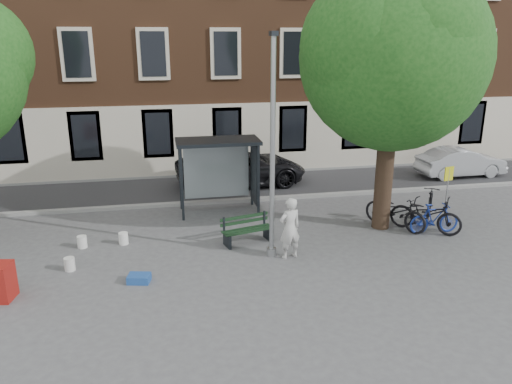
{
  "coord_description": "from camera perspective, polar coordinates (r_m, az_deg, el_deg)",
  "views": [
    {
      "loc": [
        -2.95,
        -12.72,
        5.95
      ],
      "look_at": [
        -0.12,
        1.67,
        1.4
      ],
      "focal_mm": 35.0,
      "sensor_mm": 36.0,
      "label": 1
    }
  ],
  "objects": [
    {
      "name": "ground",
      "position": [
        14.35,
        1.78,
        -7.27
      ],
      "size": [
        90.0,
        90.0,
        0.0
      ],
      "primitive_type": "plane",
      "color": "#4C4C4F",
      "rests_on": "ground"
    },
    {
      "name": "tree_right",
      "position": [
        15.73,
        15.73,
        15.41
      ],
      "size": [
        5.76,
        5.6,
        8.2
      ],
      "color": "black",
      "rests_on": "ground"
    },
    {
      "name": "car_dark",
      "position": [
        20.92,
        -1.7,
        2.85
      ],
      "size": [
        5.66,
        3.09,
        1.51
      ],
      "primitive_type": "imported",
      "rotation": [
        0.0,
        0.0,
        1.68
      ],
      "color": "black",
      "rests_on": "ground"
    },
    {
      "name": "road",
      "position": [
        20.81,
        -2.5,
        0.62
      ],
      "size": [
        40.0,
        4.0,
        0.01
      ],
      "primitive_type": "cube",
      "color": "#28282B",
      "rests_on": "ground"
    },
    {
      "name": "painter",
      "position": [
        13.91,
        3.89,
        -4.15
      ],
      "size": [
        0.73,
        0.58,
        1.77
      ],
      "primitive_type": "imported",
      "rotation": [
        0.0,
        0.0,
        3.41
      ],
      "color": "silver",
      "rests_on": "ground"
    },
    {
      "name": "curb_near",
      "position": [
        18.9,
        -1.58,
        -0.92
      ],
      "size": [
        40.0,
        0.25,
        0.12
      ],
      "primitive_type": "cube",
      "color": "gray",
      "rests_on": "ground"
    },
    {
      "name": "bucket_a",
      "position": [
        14.31,
        -20.53,
        -7.72
      ],
      "size": [
        0.36,
        0.36,
        0.36
      ],
      "primitive_type": "cylinder",
      "rotation": [
        0.0,
        0.0,
        -0.39
      ],
      "color": "silver",
      "rests_on": "ground"
    },
    {
      "name": "bus_shelter",
      "position": [
        17.46,
        -3.11,
        3.86
      ],
      "size": [
        2.85,
        1.45,
        2.62
      ],
      "color": "#1E2328",
      "rests_on": "ground"
    },
    {
      "name": "bike_d",
      "position": [
        17.84,
        19.26,
        -1.41
      ],
      "size": [
        1.41,
        1.78,
        1.08
      ],
      "primitive_type": "imported",
      "rotation": [
        0.0,
        0.0,
        2.56
      ],
      "color": "black",
      "rests_on": "ground"
    },
    {
      "name": "lamppost",
      "position": [
        13.44,
        1.89,
        3.6
      ],
      "size": [
        0.28,
        0.35,
        6.11
      ],
      "color": "#9EA0A3",
      "rests_on": "ground"
    },
    {
      "name": "car_silver",
      "position": [
        24.06,
        22.37,
        3.18
      ],
      "size": [
        3.95,
        1.49,
        1.29
      ],
      "primitive_type": "imported",
      "rotation": [
        0.0,
        0.0,
        1.6
      ],
      "color": "#ACAFB4",
      "rests_on": "ground"
    },
    {
      "name": "bike_a",
      "position": [
        16.76,
        18.82,
        -2.38
      ],
      "size": [
        2.2,
        2.06,
        1.18
      ],
      "primitive_type": "imported",
      "rotation": [
        0.0,
        0.0,
        0.85
      ],
      "color": "black",
      "rests_on": "ground"
    },
    {
      "name": "notice_sign",
      "position": [
        17.15,
        21.08,
        0.98
      ],
      "size": [
        0.35,
        0.11,
        2.03
      ],
      "rotation": [
        0.0,
        0.0,
        0.22
      ],
      "color": "#9EA0A3",
      "rests_on": "ground"
    },
    {
      "name": "curb_far",
      "position": [
        22.7,
        -3.27,
        2.17
      ],
      "size": [
        40.0,
        0.25,
        0.12
      ],
      "primitive_type": "cube",
      "color": "gray",
      "rests_on": "ground"
    },
    {
      "name": "bucket_b",
      "position": [
        15.66,
        -19.26,
        -5.4
      ],
      "size": [
        0.35,
        0.35,
        0.36
      ],
      "primitive_type": "cylinder",
      "rotation": [
        0.0,
        0.0,
        -0.28
      ],
      "color": "white",
      "rests_on": "ground"
    },
    {
      "name": "bench",
      "position": [
        15.08,
        -1.03,
        -4.47
      ],
      "size": [
        1.65,
        0.89,
        0.81
      ],
      "rotation": [
        0.0,
        0.0,
        0.26
      ],
      "color": "#1E2328",
      "rests_on": "ground"
    },
    {
      "name": "bike_b",
      "position": [
        16.73,
        19.73,
        -2.86
      ],
      "size": [
        1.65,
        0.5,
        0.99
      ],
      "primitive_type": "imported",
      "rotation": [
        0.0,
        0.0,
        1.55
      ],
      "color": "navy",
      "rests_on": "ground"
    },
    {
      "name": "building_row",
      "position": [
        25.91,
        -4.84,
        19.5
      ],
      "size": [
        30.0,
        8.0,
        14.0
      ],
      "primitive_type": "cube",
      "color": "brown",
      "rests_on": "ground"
    },
    {
      "name": "bucket_c",
      "position": [
        15.56,
        -14.91,
        -5.15
      ],
      "size": [
        0.37,
        0.37,
        0.36
      ],
      "primitive_type": "cylinder",
      "rotation": [
        0.0,
        0.0,
        -0.39
      ],
      "color": "white",
      "rests_on": "ground"
    },
    {
      "name": "bike_c",
      "position": [
        16.77,
        15.64,
        -2.1
      ],
      "size": [
        1.84,
        2.27,
        1.16
      ],
      "primitive_type": "imported",
      "rotation": [
        0.0,
        0.0,
        0.57
      ],
      "color": "black",
      "rests_on": "ground"
    },
    {
      "name": "blue_crate",
      "position": [
        13.19,
        -13.22,
        -9.59
      ],
      "size": [
        0.62,
        0.51,
        0.2
      ],
      "primitive_type": "cube",
      "rotation": [
        0.0,
        0.0,
        -0.22
      ],
      "color": "#214B97",
      "rests_on": "ground"
    }
  ]
}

